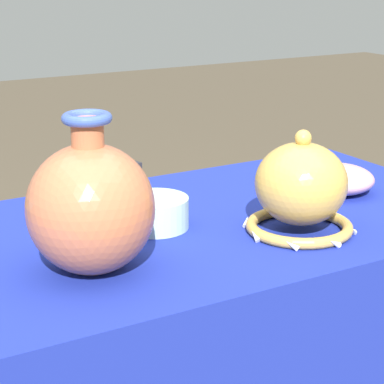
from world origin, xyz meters
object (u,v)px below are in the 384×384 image
mosaic_tile_box (103,183)px  pot_squat_celadon (154,213)px  bowl_shallow_rose (338,179)px  vase_tall_bulbous (91,207)px  vase_dome_bell (301,190)px

mosaic_tile_box → pot_squat_celadon: mosaic_tile_box is taller
bowl_shallow_rose → pot_squat_celadon: bowl_shallow_rose is taller
bowl_shallow_rose → pot_squat_celadon: bearing=179.6°
vase_tall_bulbous → vase_dome_bell: 0.43m
vase_dome_bell → mosaic_tile_box: 0.45m
mosaic_tile_box → vase_dome_bell: bearing=-65.7°
vase_dome_bell → mosaic_tile_box: size_ratio=1.40×
bowl_shallow_rose → pot_squat_celadon: 0.47m
mosaic_tile_box → pot_squat_celadon: size_ratio=1.16×
vase_tall_bulbous → vase_dome_bell: bearing=-3.4°
vase_dome_bell → mosaic_tile_box: vase_dome_bell is taller
vase_tall_bulbous → pot_squat_celadon: bearing=36.1°
pot_squat_celadon → mosaic_tile_box: bearing=96.1°
pot_squat_celadon → vase_tall_bulbous: bearing=-143.9°
pot_squat_celadon → vase_dome_bell: bearing=-35.0°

